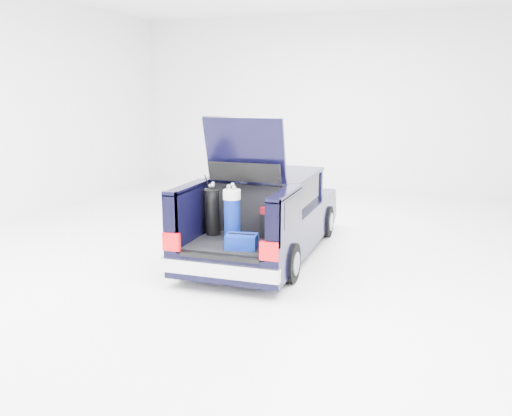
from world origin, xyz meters
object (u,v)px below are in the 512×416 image
(car, at_px, (267,215))
(red_suitcase, at_px, (272,223))
(black_golf_bag, at_px, (212,212))
(blue_golf_bag, at_px, (232,215))
(blue_duffel, at_px, (242,241))

(car, xyz_separation_m, red_suitcase, (0.47, -1.24, 0.17))
(red_suitcase, height_order, black_golf_bag, black_golf_bag)
(car, relative_size, red_suitcase, 8.86)
(car, height_order, black_golf_bag, car)
(black_golf_bag, xyz_separation_m, blue_golf_bag, (0.42, -0.22, 0.03))
(red_suitcase, relative_size, black_golf_bag, 0.62)
(black_golf_bag, xyz_separation_m, blue_duffel, (0.70, -0.59, -0.27))
(red_suitcase, distance_m, black_golf_bag, 0.98)
(red_suitcase, height_order, blue_duffel, red_suitcase)
(black_golf_bag, distance_m, blue_duffel, 0.95)
(red_suitcase, xyz_separation_m, blue_golf_bag, (-0.55, -0.28, 0.16))
(car, xyz_separation_m, blue_duffel, (0.20, -1.88, 0.04))
(blue_golf_bag, bearing_deg, car, 91.46)
(red_suitcase, distance_m, blue_duffel, 0.71)
(black_golf_bag, relative_size, blue_duffel, 1.73)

